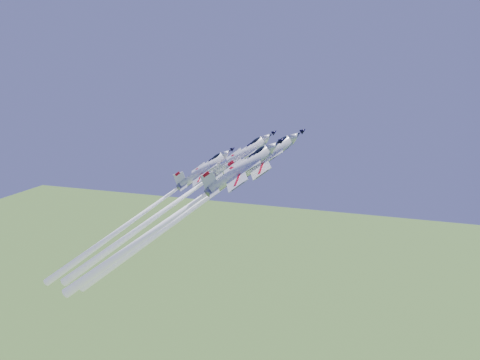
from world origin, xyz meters
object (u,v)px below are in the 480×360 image
(jet_lead, at_px, (195,207))
(jet_left, at_px, (172,205))
(jet_slot, at_px, (142,214))
(jet_right, at_px, (177,214))

(jet_lead, height_order, jet_left, jet_lead)
(jet_left, xyz_separation_m, jet_slot, (-2.08, -9.10, 0.43))
(jet_left, bearing_deg, jet_right, 4.76)
(jet_slot, bearing_deg, jet_lead, 86.93)
(jet_lead, relative_size, jet_left, 0.99)
(jet_lead, height_order, jet_slot, jet_lead)
(jet_lead, relative_size, jet_right, 1.07)
(jet_lead, distance_m, jet_right, 7.00)
(jet_slot, bearing_deg, jet_left, 141.33)
(jet_lead, height_order, jet_right, jet_lead)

